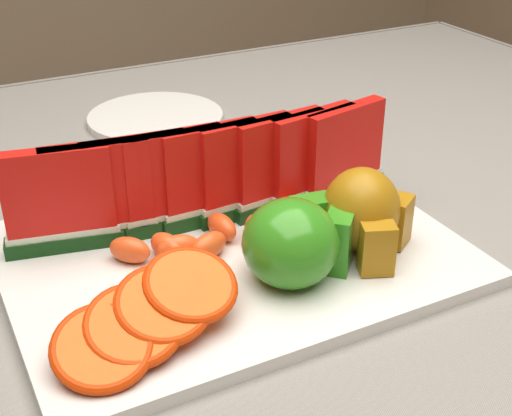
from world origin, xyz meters
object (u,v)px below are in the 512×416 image
(apple_cluster, at_px, (297,242))
(side_plate, at_px, (156,118))
(pear_cluster, at_px, (364,212))
(platter, at_px, (232,254))

(apple_cluster, relative_size, side_plate, 0.59)
(side_plate, bearing_deg, pear_cluster, -83.36)
(apple_cluster, bearing_deg, platter, 116.58)
(platter, relative_size, apple_cluster, 3.37)
(platter, bearing_deg, side_plate, 80.87)
(apple_cluster, bearing_deg, side_plate, 86.46)
(side_plate, bearing_deg, platter, -99.13)
(platter, height_order, side_plate, platter)
(platter, xyz_separation_m, side_plate, (0.06, 0.35, -0.00))
(platter, height_order, pear_cluster, pear_cluster)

